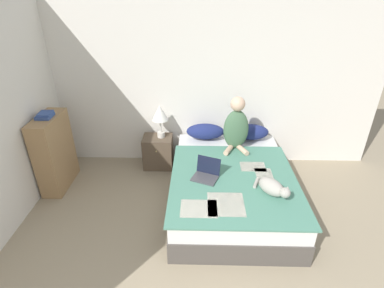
# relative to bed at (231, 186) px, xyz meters

# --- Properties ---
(wall_back) EXTENTS (5.31, 0.05, 2.55)m
(wall_back) POSITION_rel_bed_xyz_m (-0.42, 1.12, 1.03)
(wall_back) COLOR silver
(wall_back) RESTS_ON ground_plane
(bed) EXTENTS (1.52, 2.09, 0.49)m
(bed) POSITION_rel_bed_xyz_m (0.00, 0.00, 0.00)
(bed) COLOR #4C4742
(bed) RESTS_ON ground_plane
(pillow_near) EXTENTS (0.57, 0.29, 0.23)m
(pillow_near) POSITION_rel_bed_xyz_m (-0.33, 0.88, 0.36)
(pillow_near) COLOR navy
(pillow_near) RESTS_ON bed
(pillow_far) EXTENTS (0.57, 0.29, 0.23)m
(pillow_far) POSITION_rel_bed_xyz_m (0.33, 0.88, 0.36)
(pillow_far) COLOR navy
(pillow_far) RESTS_ON bed
(person_sitting) EXTENTS (0.36, 0.35, 0.76)m
(person_sitting) POSITION_rel_bed_xyz_m (0.09, 0.59, 0.59)
(person_sitting) COLOR #476B4C
(person_sitting) RESTS_ON bed
(cat_tabby) EXTENTS (0.36, 0.45, 0.19)m
(cat_tabby) POSITION_rel_bed_xyz_m (0.40, -0.47, 0.34)
(cat_tabby) COLOR #A8A399
(cat_tabby) RESTS_ON bed
(laptop_open) EXTENTS (0.37, 0.35, 0.23)m
(laptop_open) POSITION_rel_bed_xyz_m (-0.33, -0.16, 0.30)
(laptop_open) COLOR #424247
(laptop_open) RESTS_ON bed
(nightstand) EXTENTS (0.44, 0.37, 0.51)m
(nightstand) POSITION_rel_bed_xyz_m (-1.06, 0.87, 0.01)
(nightstand) COLOR brown
(nightstand) RESTS_ON ground_plane
(table_lamp) EXTENTS (0.24, 0.24, 0.51)m
(table_lamp) POSITION_rel_bed_xyz_m (-1.00, 0.89, 0.63)
(table_lamp) COLOR beige
(table_lamp) RESTS_ON nightstand
(bookshelf) EXTENTS (0.27, 0.70, 1.05)m
(bookshelf) POSITION_rel_bed_xyz_m (-2.41, 0.34, 0.28)
(bookshelf) COLOR #99754C
(bookshelf) RESTS_ON ground_plane
(book_stack_top) EXTENTS (0.20, 0.21, 0.07)m
(book_stack_top) POSITION_rel_bed_xyz_m (-2.41, 0.33, 0.84)
(book_stack_top) COLOR #334C8E
(book_stack_top) RESTS_ON bookshelf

